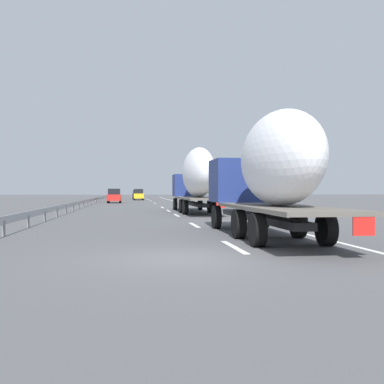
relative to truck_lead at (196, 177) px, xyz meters
The scene contains 23 objects.
ground_plane 17.81m from the truck_lead, 11.80° to the left, with size 260.00×260.00×0.00m, color #4C4C4F.
lane_stripe_0 21.02m from the truck_lead, behind, with size 3.20×0.20×0.01m, color white.
lane_stripe_1 12.41m from the truck_lead, behind, with size 3.20×0.20×0.01m, color white.
lane_stripe_2 4.43m from the truck_lead, 149.18° to the left, with size 3.20×0.20×0.01m, color white.
lane_stripe_3 5.16m from the truck_lead, 24.15° to the left, with size 3.20×0.20×0.01m, color white.
lane_stripe_4 12.00m from the truck_lead, ahead, with size 3.20×0.20×0.01m, color white.
lane_stripe_5 26.97m from the truck_lead, ahead, with size 3.20×0.20×0.01m, color white.
lane_stripe_6 39.93m from the truck_lead, ahead, with size 3.20×0.20×0.01m, color white.
lane_stripe_7 47.51m from the truck_lead, ahead, with size 3.20×0.20×0.01m, color white.
lane_stripe_8 66.09m from the truck_lead, ahead, with size 3.20×0.20×0.01m, color white.
lane_stripe_9 55.21m from the truck_lead, ahead, with size 3.20×0.20×0.01m, color white.
edge_line_right 22.47m from the truck_lead, ahead, with size 110.00×0.20×0.01m, color white.
truck_lead is the anchor object (origin of this frame).
truck_trailing 18.45m from the truck_lead, behind, with size 12.11×2.55×4.35m.
car_white_van 71.04m from the truck_lead, ahead, with size 4.66×1.75×1.99m.
car_black_suv 55.52m from the truck_lead, ahead, with size 4.58×1.83×1.81m.
car_yellow_coupe 46.50m from the truck_lead, ahead, with size 4.80×1.73×1.96m.
car_red_compact 29.73m from the truck_lead, 14.05° to the left, with size 4.67×1.81×1.94m.
road_sign 22.47m from the truck_lead, ahead, with size 0.10×0.90×3.15m.
tree_0 30.14m from the truck_lead, 15.92° to the right, with size 2.58×2.58×6.17m.
tree_1 40.88m from the truck_lead, 13.30° to the right, with size 3.83×3.83×4.95m.
tree_2 55.27m from the truck_lead, ahead, with size 3.72×3.72×6.86m.
guardrail_median 22.49m from the truck_lead, 25.39° to the left, with size 94.00×0.10×0.76m.
Camera 1 is at (-11.54, 1.28, 1.72)m, focal length 42.77 mm.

